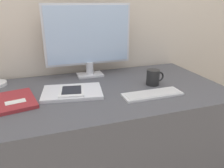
# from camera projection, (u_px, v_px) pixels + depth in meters

# --- Properties ---
(wall_back) EXTENTS (3.60, 0.05, 2.40)m
(wall_back) POSITION_uv_depth(u_px,v_px,m) (85.00, 1.00, 1.42)
(wall_back) COLOR beige
(wall_back) RESTS_ON ground_plane
(desk) EXTENTS (1.38, 0.73, 0.73)m
(desk) POSITION_uv_depth(u_px,v_px,m) (104.00, 143.00, 1.36)
(desk) COLOR #4C4C51
(desk) RESTS_ON ground_plane
(monitor) EXTENTS (0.56, 0.11, 0.46)m
(monitor) POSITION_uv_depth(u_px,v_px,m) (89.00, 38.00, 1.38)
(monitor) COLOR silver
(monitor) RESTS_ON desk
(keyboard) EXTENTS (0.32, 0.11, 0.01)m
(keyboard) POSITION_uv_depth(u_px,v_px,m) (152.00, 94.00, 1.16)
(keyboard) COLOR silver
(keyboard) RESTS_ON desk
(laptop) EXTENTS (0.35, 0.26, 0.02)m
(laptop) POSITION_uv_depth(u_px,v_px,m) (72.00, 92.00, 1.18)
(laptop) COLOR silver
(laptop) RESTS_ON desk
(ereader) EXTENTS (0.16, 0.19, 0.01)m
(ereader) POSITION_uv_depth(u_px,v_px,m) (72.00, 91.00, 1.16)
(ereader) COLOR white
(ereader) RESTS_ON laptop
(notebook) EXTENTS (0.21, 0.28, 0.02)m
(notebook) POSITION_uv_depth(u_px,v_px,m) (16.00, 100.00, 1.08)
(notebook) COLOR maroon
(notebook) RESTS_ON desk
(coffee_mug) EXTENTS (0.11, 0.08, 0.09)m
(coffee_mug) POSITION_uv_depth(u_px,v_px,m) (153.00, 77.00, 1.29)
(coffee_mug) COLOR black
(coffee_mug) RESTS_ON desk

